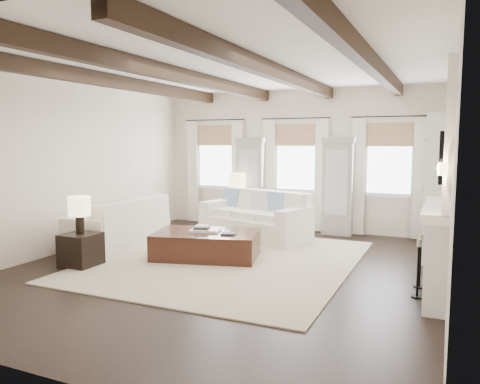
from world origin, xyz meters
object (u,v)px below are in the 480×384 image
at_px(sofa_left, 122,227).
at_px(ottoman, 207,245).
at_px(sofa_back, 257,219).
at_px(side_table_front, 81,250).
at_px(side_table_back, 238,215).

distance_m(sofa_left, ottoman, 1.93).
height_order(sofa_back, sofa_left, sofa_back).
bearing_deg(side_table_front, side_table_back, 75.84).
bearing_deg(sofa_left, sofa_back, 41.69).
xyz_separation_m(sofa_back, ottoman, (-0.15, -1.96, -0.17)).
bearing_deg(sofa_back, side_table_back, 137.34).
relative_size(ottoman, side_table_back, 2.76).
relative_size(sofa_left, ottoman, 1.25).
xyz_separation_m(ottoman, side_table_front, (-1.62, -1.32, 0.04)).
height_order(sofa_back, ottoman, sofa_back).
bearing_deg(ottoman, sofa_back, 71.17).
bearing_deg(side_table_front, ottoman, 39.06).
bearing_deg(side_table_back, sofa_back, -42.66).
bearing_deg(side_table_back, side_table_front, -104.16).
relative_size(sofa_left, side_table_front, 4.07).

